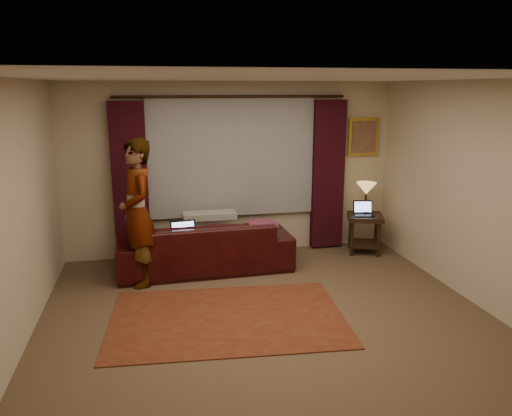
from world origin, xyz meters
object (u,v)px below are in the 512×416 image
(laptop_sofa, at_px, (185,232))
(end_table, at_px, (364,234))
(tiffany_lamp, at_px, (366,198))
(sofa, at_px, (205,236))
(laptop_table, at_px, (364,209))
(person, at_px, (138,213))

(laptop_sofa, xyz_separation_m, end_table, (2.79, 0.40, -0.31))
(end_table, distance_m, tiffany_lamp, 0.55)
(sofa, xyz_separation_m, end_table, (2.50, 0.22, -0.18))
(sofa, xyz_separation_m, tiffany_lamp, (2.54, 0.31, 0.36))
(sofa, relative_size, laptop_table, 7.54)
(sofa, height_order, tiffany_lamp, tiffany_lamp)
(end_table, height_order, person, person)
(laptop_table, bearing_deg, sofa, -163.63)
(person, bearing_deg, tiffany_lamp, 85.93)
(sofa, relative_size, tiffany_lamp, 4.93)
(laptop_sofa, relative_size, tiffany_lamp, 0.77)
(laptop_sofa, distance_m, tiffany_lamp, 2.87)
(end_table, bearing_deg, sofa, -174.91)
(end_table, distance_m, person, 3.50)
(sofa, distance_m, laptop_sofa, 0.36)
(laptop_table, bearing_deg, person, -158.74)
(tiffany_lamp, relative_size, person, 0.26)
(end_table, relative_size, tiffany_lamp, 1.23)
(sofa, height_order, laptop_sofa, sofa)
(sofa, bearing_deg, end_table, -176.70)
(end_table, xyz_separation_m, laptop_table, (-0.04, -0.03, 0.41))
(sofa, xyz_separation_m, person, (-0.88, -0.36, 0.47))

